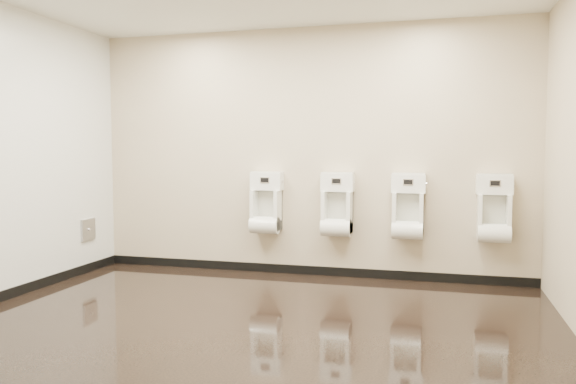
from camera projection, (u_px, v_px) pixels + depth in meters
The scene contains 12 objects.
ground at pixel (258, 317), 4.77m from camera, with size 5.00×3.50×0.00m, color black.
back_wall at pixel (306, 152), 6.36m from camera, with size 5.00×0.02×2.80m, color #C3B292.
front_wall at pixel (154, 153), 2.99m from camera, with size 5.00×0.02×2.80m, color #C3B292.
left_wall at pixel (8, 152), 5.33m from camera, with size 0.02×3.50×2.80m, color #C3B292.
tile_overlay_left at pixel (8, 152), 5.33m from camera, with size 0.01×3.50×2.80m, color white.
skirting_back at pixel (305, 270), 6.44m from camera, with size 5.00×0.02×0.10m, color black.
skirting_left at pixel (14, 292), 5.42m from camera, with size 0.02×3.50×0.10m, color black.
access_panel at pixel (88, 230), 6.54m from camera, with size 0.04×0.25×0.25m.
urinal_0 at pixel (266, 207), 6.40m from camera, with size 0.37×0.28×0.69m.
urinal_1 at pixel (337, 209), 6.19m from camera, with size 0.37×0.28×0.69m.
urinal_2 at pixel (408, 211), 5.98m from camera, with size 0.37×0.28×0.69m.
urinal_3 at pixel (494, 214), 5.76m from camera, with size 0.37×0.28×0.69m.
Camera 1 is at (1.47, -4.45, 1.41)m, focal length 35.00 mm.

